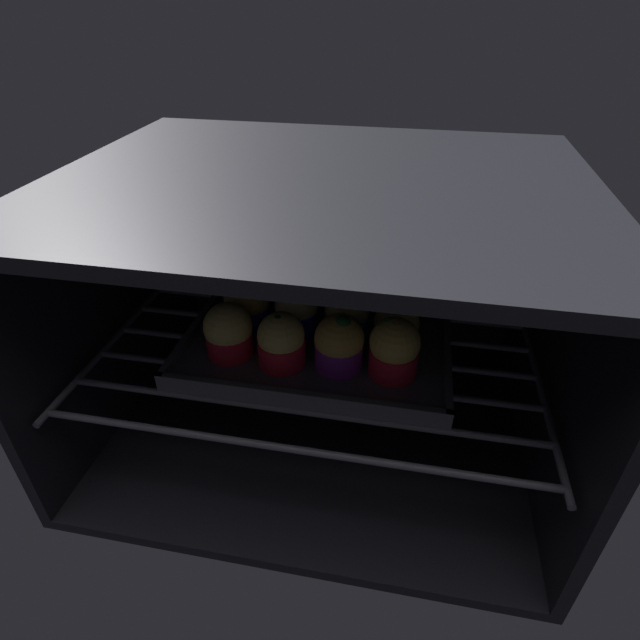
{
  "coord_description": "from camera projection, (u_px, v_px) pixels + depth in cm",
  "views": [
    {
      "loc": [
        9.95,
        -30.69,
        52.8
      ],
      "look_at": [
        0.0,
        21.45,
        17.13
      ],
      "focal_mm": 28.15,
      "sensor_mm": 36.0,
      "label": 1
    }
  ],
  "objects": [
    {
      "name": "muffin_row1_col3",
      "position": [
        397.0,
        322.0,
        0.62
      ],
      "size": [
        5.62,
        5.62,
        6.44
      ],
      "color": "silver",
      "rests_on": "baking_tray"
    },
    {
      "name": "oven_rack",
      "position": [
        321.0,
        340.0,
        0.66
      ],
      "size": [
        54.8,
        42.0,
        0.8
      ],
      "color": "#51515B",
      "rests_on": "oven_cavity"
    },
    {
      "name": "muffin_row2_col1",
      "position": [
        307.0,
        284.0,
        0.69
      ],
      "size": [
        6.11,
        6.11,
        7.03
      ],
      "color": "#1928B7",
      "rests_on": "baking_tray"
    },
    {
      "name": "muffin_row1_col2",
      "position": [
        347.0,
        314.0,
        0.63
      ],
      "size": [
        5.62,
        5.62,
        6.68
      ],
      "color": "#0C8C84",
      "rests_on": "baking_tray"
    },
    {
      "name": "muffin_row0_col0",
      "position": [
        228.0,
        331.0,
        0.6
      ],
      "size": [
        5.87,
        5.87,
        6.78
      ],
      "color": "red",
      "rests_on": "baking_tray"
    },
    {
      "name": "muffin_row1_col0",
      "position": [
        247.0,
        304.0,
        0.65
      ],
      "size": [
        5.96,
        5.96,
        7.03
      ],
      "color": "#1928B7",
      "rests_on": "baking_tray"
    },
    {
      "name": "muffin_row2_col2",
      "position": [
        350.0,
        289.0,
        0.68
      ],
      "size": [
        5.62,
        5.62,
        6.64
      ],
      "color": "silver",
      "rests_on": "baking_tray"
    },
    {
      "name": "muffin_row0_col2",
      "position": [
        339.0,
        343.0,
        0.58
      ],
      "size": [
        5.79,
        5.79,
        7.03
      ],
      "color": "#7A238C",
      "rests_on": "baking_tray"
    },
    {
      "name": "muffin_row2_col0",
      "position": [
        261.0,
        280.0,
        0.7
      ],
      "size": [
        5.62,
        5.62,
        6.93
      ],
      "color": "#7A238C",
      "rests_on": "baking_tray"
    },
    {
      "name": "muffin_row2_col3",
      "position": [
        400.0,
        293.0,
        0.67
      ],
      "size": [
        6.16,
        6.16,
        6.88
      ],
      "color": "#1928B7",
      "rests_on": "baking_tray"
    },
    {
      "name": "muffin_row0_col1",
      "position": [
        281.0,
        341.0,
        0.58
      ],
      "size": [
        5.62,
        5.62,
        6.74
      ],
      "color": "red",
      "rests_on": "baking_tray"
    },
    {
      "name": "oven_cavity",
      "position": [
        327.0,
        301.0,
        0.68
      ],
      "size": [
        59.0,
        47.0,
        37.0
      ],
      "color": "black",
      "rests_on": "ground"
    },
    {
      "name": "muffin_row0_col3",
      "position": [
        394.0,
        348.0,
        0.56
      ],
      "size": [
        5.76,
        5.76,
        7.18
      ],
      "color": "red",
      "rests_on": "baking_tray"
    },
    {
      "name": "baking_tray",
      "position": [
        320.0,
        336.0,
        0.65
      ],
      "size": [
        32.94,
        26.39,
        2.2
      ],
      "color": "#4C4C51",
      "rests_on": "oven_rack"
    },
    {
      "name": "muffin_row1_col1",
      "position": [
        296.0,
        311.0,
        0.64
      ],
      "size": [
        5.62,
        5.62,
        6.5
      ],
      "color": "#1928B7",
      "rests_on": "baking_tray"
    }
  ]
}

